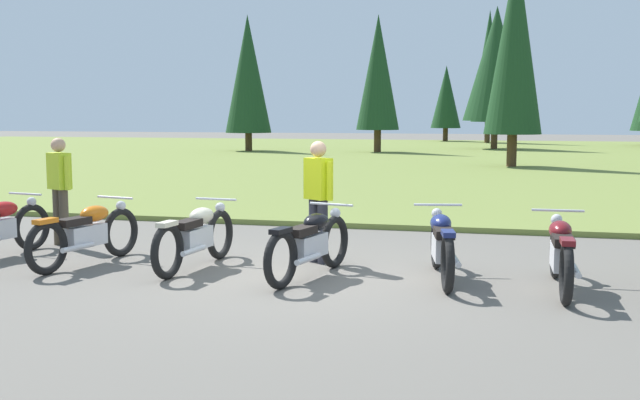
% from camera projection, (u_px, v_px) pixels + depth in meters
% --- Properties ---
extents(ground_plane, '(140.00, 140.00, 0.00)m').
position_uv_depth(ground_plane, '(308.00, 276.00, 9.53)').
color(ground_plane, '#605B54').
extents(grass_moorland, '(80.00, 44.00, 0.10)m').
position_uv_depth(grass_moorland, '(456.00, 158.00, 34.58)').
color(grass_moorland, olive).
rests_on(grass_moorland, ground).
extents(forest_treeline, '(30.94, 28.25, 8.94)m').
position_uv_depth(forest_treeline, '(586.00, 69.00, 40.88)').
color(forest_treeline, '#47331E').
rests_on(forest_treeline, ground).
extents(motorcycle_orange, '(0.69, 2.08, 0.88)m').
position_uv_depth(motorcycle_orange, '(86.00, 233.00, 10.19)').
color(motorcycle_orange, black).
rests_on(motorcycle_orange, ground).
extents(motorcycle_cream, '(0.62, 2.10, 0.88)m').
position_uv_depth(motorcycle_cream, '(196.00, 236.00, 9.97)').
color(motorcycle_cream, black).
rests_on(motorcycle_cream, ground).
extents(motorcycle_black, '(0.74, 2.07, 0.88)m').
position_uv_depth(motorcycle_black, '(310.00, 243.00, 9.40)').
color(motorcycle_black, black).
rests_on(motorcycle_black, ground).
extents(motorcycle_navy, '(0.70, 2.08, 0.88)m').
position_uv_depth(motorcycle_navy, '(442.00, 245.00, 9.28)').
color(motorcycle_navy, black).
rests_on(motorcycle_navy, ground).
extents(motorcycle_maroon, '(0.62, 2.10, 0.88)m').
position_uv_depth(motorcycle_maroon, '(561.00, 253.00, 8.72)').
color(motorcycle_maroon, black).
rests_on(motorcycle_maroon, ground).
extents(rider_with_back_turned, '(0.47, 0.38, 1.67)m').
position_uv_depth(rider_with_back_turned, '(318.00, 194.00, 10.28)').
color(rider_with_back_turned, '#2D2D38').
rests_on(rider_with_back_turned, ground).
extents(rider_near_row_end, '(0.50, 0.36, 1.67)m').
position_uv_depth(rider_near_row_end, '(60.00, 185.00, 11.66)').
color(rider_near_row_end, '#4C4233').
rests_on(rider_near_row_end, ground).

